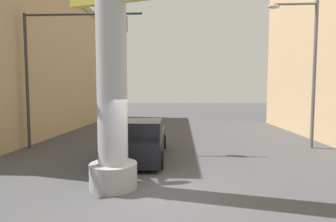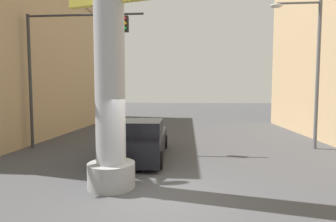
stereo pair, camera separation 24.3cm
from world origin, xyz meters
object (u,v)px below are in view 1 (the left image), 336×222
neon_sign_pole (111,14)px  traffic_light_mast (60,54)px  car_lead (141,141)px  street_lamp (307,60)px  palm_tree_far_left (104,72)px

neon_sign_pole → traffic_light_mast: size_ratio=1.67×
traffic_light_mast → car_lead: bearing=-20.4°
neon_sign_pole → street_lamp: size_ratio=1.53×
neon_sign_pole → street_lamp: (7.82, 5.70, -0.59)m
street_lamp → palm_tree_far_left: street_lamp is taller
neon_sign_pole → traffic_light_mast: 6.16m
traffic_light_mast → palm_tree_far_left: 13.04m
car_lead → palm_tree_far_left: 15.99m
traffic_light_mast → street_lamp: bearing=4.0°
neon_sign_pole → car_lead: size_ratio=2.18×
palm_tree_far_left → traffic_light_mast: bearing=-81.8°
traffic_light_mast → neon_sign_pole: bearing=-52.7°
street_lamp → car_lead: size_ratio=1.43×
neon_sign_pole → street_lamp: 9.69m
neon_sign_pole → car_lead: neon_sign_pole is taller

